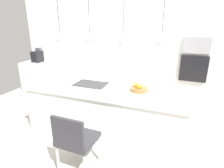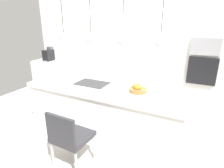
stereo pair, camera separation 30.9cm
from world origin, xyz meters
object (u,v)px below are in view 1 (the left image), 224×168
(coffee_machine, at_px, (37,56))
(oven, at_px, (193,69))
(chair_near, at_px, (75,139))
(fruit_bowl, at_px, (139,88))
(microwave, at_px, (197,45))

(coffee_machine, distance_m, oven, 3.92)
(coffee_machine, distance_m, chair_near, 3.40)
(fruit_bowl, bearing_deg, microwave, 62.96)
(microwave, bearing_deg, oven, 0.00)
(fruit_bowl, relative_size, chair_near, 0.32)
(fruit_bowl, relative_size, microwave, 0.51)
(coffee_machine, bearing_deg, microwave, 4.34)
(fruit_bowl, height_order, chair_near, fruit_bowl)
(chair_near, bearing_deg, microwave, 60.96)
(coffee_machine, height_order, chair_near, coffee_machine)
(microwave, bearing_deg, chair_near, -119.04)
(microwave, distance_m, oven, 0.50)
(oven, relative_size, chair_near, 0.66)
(coffee_machine, bearing_deg, chair_near, -42.04)
(coffee_machine, distance_m, microwave, 3.95)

